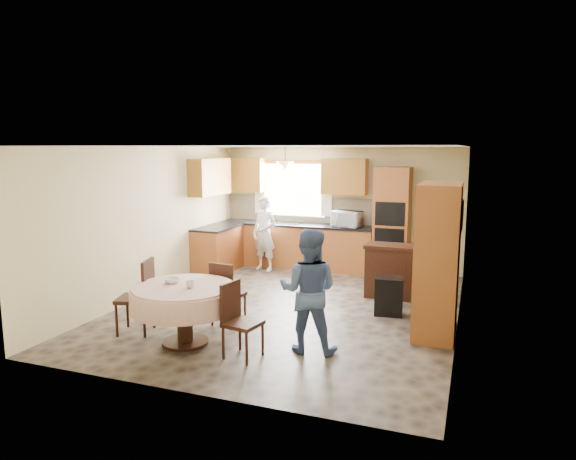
% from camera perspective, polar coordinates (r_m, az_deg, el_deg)
% --- Properties ---
extents(floor, '(5.00, 6.00, 0.01)m').
position_cam_1_polar(floor, '(8.12, 0.15, -8.67)').
color(floor, brown).
rests_on(floor, ground).
extents(ceiling, '(5.00, 6.00, 0.01)m').
position_cam_1_polar(ceiling, '(7.73, 0.15, 9.27)').
color(ceiling, white).
rests_on(ceiling, wall_back).
extents(wall_back, '(5.00, 0.02, 2.50)m').
position_cam_1_polar(wall_back, '(10.67, 5.67, 2.46)').
color(wall_back, tan).
rests_on(wall_back, floor).
extents(wall_front, '(5.00, 0.02, 2.50)m').
position_cam_1_polar(wall_front, '(5.16, -11.35, -4.83)').
color(wall_front, tan).
rests_on(wall_front, floor).
extents(wall_left, '(0.02, 6.00, 2.50)m').
position_cam_1_polar(wall_left, '(8.98, -15.01, 0.94)').
color(wall_left, tan).
rests_on(wall_left, floor).
extents(wall_right, '(0.02, 6.00, 2.50)m').
position_cam_1_polar(wall_right, '(7.37, 18.75, -0.97)').
color(wall_right, tan).
rests_on(wall_right, floor).
extents(window, '(1.40, 0.03, 1.10)m').
position_cam_1_polar(window, '(10.91, 0.57, 4.49)').
color(window, white).
rests_on(window, wall_back).
extents(curtain_left, '(0.22, 0.02, 1.15)m').
position_cam_1_polar(curtain_left, '(11.13, -3.17, 4.83)').
color(curtain_left, white).
rests_on(curtain_left, wall_back).
extents(curtain_right, '(0.22, 0.02, 1.15)m').
position_cam_1_polar(curtain_right, '(10.63, 4.30, 4.62)').
color(curtain_right, white).
rests_on(curtain_right, wall_back).
extents(base_cab_back, '(3.30, 0.60, 0.88)m').
position_cam_1_polar(base_cab_back, '(10.75, 0.81, -1.82)').
color(base_cab_back, '#BC6A32').
rests_on(base_cab_back, floor).
extents(counter_back, '(3.30, 0.64, 0.04)m').
position_cam_1_polar(counter_back, '(10.68, 0.82, 0.61)').
color(counter_back, black).
rests_on(counter_back, base_cab_back).
extents(base_cab_left, '(0.60, 1.20, 0.88)m').
position_cam_1_polar(base_cab_left, '(10.48, -7.82, -2.19)').
color(base_cab_left, '#BC6A32').
rests_on(base_cab_left, floor).
extents(counter_left, '(0.64, 1.20, 0.04)m').
position_cam_1_polar(counter_left, '(10.40, -7.88, 0.29)').
color(counter_left, black).
rests_on(counter_left, base_cab_left).
extents(backsplash, '(3.30, 0.02, 0.55)m').
position_cam_1_polar(backsplash, '(10.91, 1.33, 2.27)').
color(backsplash, beige).
rests_on(backsplash, wall_back).
extents(wall_cab_left, '(0.85, 0.33, 0.72)m').
position_cam_1_polar(wall_cab_left, '(11.15, -4.80, 6.16)').
color(wall_cab_left, '#AC712B').
rests_on(wall_cab_left, wall_back).
extents(wall_cab_right, '(0.90, 0.33, 0.72)m').
position_cam_1_polar(wall_cab_right, '(10.42, 6.30, 5.93)').
color(wall_cab_right, '#AC712B').
rests_on(wall_cab_right, wall_back).
extents(wall_cab_side, '(0.33, 1.20, 0.72)m').
position_cam_1_polar(wall_cab_side, '(10.36, -8.66, 5.86)').
color(wall_cab_side, '#AC712B').
rests_on(wall_cab_side, wall_left).
extents(oven_tower, '(0.66, 0.62, 2.12)m').
position_cam_1_polar(oven_tower, '(10.16, 11.50, 0.91)').
color(oven_tower, '#BC6A32').
rests_on(oven_tower, floor).
extents(oven_upper, '(0.56, 0.01, 0.45)m').
position_cam_1_polar(oven_upper, '(9.83, 11.26, 1.76)').
color(oven_upper, black).
rests_on(oven_upper, oven_tower).
extents(oven_lower, '(0.56, 0.01, 0.45)m').
position_cam_1_polar(oven_lower, '(9.91, 11.17, -1.11)').
color(oven_lower, black).
rests_on(oven_lower, oven_tower).
extents(pendant, '(0.36, 0.36, 0.18)m').
position_cam_1_polar(pendant, '(10.43, -0.32, 7.14)').
color(pendant, beige).
rests_on(pendant, ceiling).
extents(sideboard, '(1.18, 0.50, 0.84)m').
position_cam_1_polar(sideboard, '(8.74, 12.37, -4.73)').
color(sideboard, '#37190F').
rests_on(sideboard, floor).
extents(space_heater, '(0.45, 0.34, 0.57)m').
position_cam_1_polar(space_heater, '(7.88, 11.15, -7.24)').
color(space_heater, black).
rests_on(space_heater, floor).
extents(cupboard, '(0.53, 1.06, 2.03)m').
position_cam_1_polar(cupboard, '(7.08, 16.30, -3.20)').
color(cupboard, '#BC6A32').
rests_on(cupboard, floor).
extents(dining_table, '(1.34, 1.34, 0.76)m').
position_cam_1_polar(dining_table, '(6.67, -11.46, -7.50)').
color(dining_table, '#37190F').
rests_on(dining_table, floor).
extents(chair_left, '(0.54, 0.54, 1.01)m').
position_cam_1_polar(chair_left, '(7.22, -16.07, -6.69)').
color(chair_left, '#37190F').
rests_on(chair_left, floor).
extents(chair_back, '(0.43, 0.43, 0.91)m').
position_cam_1_polar(chair_back, '(7.28, -6.97, -6.70)').
color(chair_back, '#37190F').
rests_on(chair_back, floor).
extents(chair_right, '(0.46, 0.46, 0.90)m').
position_cam_1_polar(chair_right, '(6.21, -5.61, -9.50)').
color(chair_right, '#37190F').
rests_on(chair_right, floor).
extents(framed_picture, '(0.06, 0.56, 0.46)m').
position_cam_1_polar(framed_picture, '(7.71, 18.69, 1.67)').
color(framed_picture, gold).
rests_on(framed_picture, wall_right).
extents(microwave, '(0.63, 0.48, 0.31)m').
position_cam_1_polar(microwave, '(10.29, 6.57, 1.23)').
color(microwave, silver).
rests_on(microwave, counter_back).
extents(person_sink, '(0.63, 0.50, 1.52)m').
position_cam_1_polar(person_sink, '(10.42, -2.62, -0.39)').
color(person_sink, silver).
rests_on(person_sink, floor).
extents(person_dining, '(0.81, 0.67, 1.53)m').
position_cam_1_polar(person_dining, '(6.27, 2.29, -6.76)').
color(person_dining, '#3C5285').
rests_on(person_dining, floor).
extents(bowl_sideboard, '(0.26, 0.26, 0.05)m').
position_cam_1_polar(bowl_sideboard, '(8.70, 10.26, -1.74)').
color(bowl_sideboard, '#B2B2B2').
rests_on(bowl_sideboard, sideboard).
extents(bottle_sideboard, '(0.12, 0.12, 0.27)m').
position_cam_1_polar(bottle_sideboard, '(8.59, 15.36, -1.32)').
color(bottle_sideboard, silver).
rests_on(bottle_sideboard, sideboard).
extents(cup_table, '(0.13, 0.13, 0.09)m').
position_cam_1_polar(cup_table, '(6.50, -10.79, -5.97)').
color(cup_table, '#B2B2B2').
rests_on(cup_table, dining_table).
extents(bowl_table, '(0.23, 0.23, 0.06)m').
position_cam_1_polar(bowl_table, '(6.78, -12.75, -5.51)').
color(bowl_table, '#B2B2B2').
rests_on(bowl_table, dining_table).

